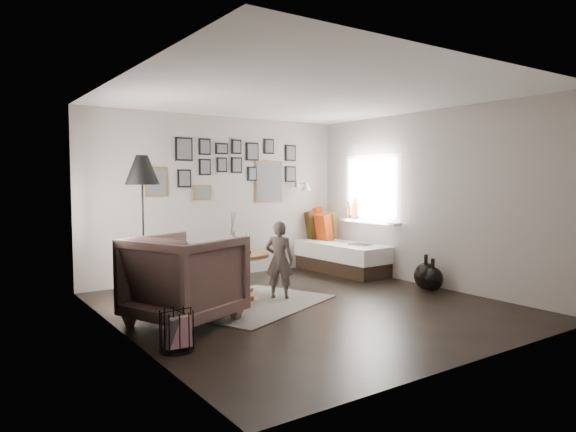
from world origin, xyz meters
TOP-DOWN VIEW (x-y plane):
  - ground at (0.00, 0.00)m, footprint 4.80×4.80m
  - wall_back at (0.00, 2.40)m, footprint 4.50×0.00m
  - wall_front at (0.00, -2.40)m, footprint 4.50×0.00m
  - wall_left at (-2.25, 0.00)m, footprint 0.00×4.80m
  - wall_right at (2.25, 0.00)m, footprint 0.00×4.80m
  - ceiling at (0.00, 0.00)m, footprint 4.80×4.80m
  - door_left at (-2.23, 1.20)m, footprint 0.00×2.14m
  - window_right at (2.18, 1.34)m, footprint 0.15×1.32m
  - gallery_wall at (0.29, 2.38)m, footprint 2.74×0.03m
  - wall_sconce at (1.55, 2.13)m, footprint 0.18×0.36m
  - rug at (-0.51, 0.45)m, footprint 2.30×1.99m
  - pedestal_table at (-0.51, 0.82)m, footprint 0.77×0.77m
  - vase at (-0.59, 0.84)m, footprint 0.22×0.22m
  - candles at (-0.40, 0.82)m, footprint 0.13×0.13m
  - daybed at (2.00, 1.87)m, footprint 1.03×2.29m
  - magazine_on_daybed at (2.00, 1.21)m, footprint 0.31×0.38m
  - armchair at (-1.56, 0.17)m, footprint 1.40×1.38m
  - armchair_cushion at (-1.53, 0.22)m, footprint 0.58×0.59m
  - floor_lamp at (-1.58, 1.46)m, footprint 0.44×0.44m
  - magazine_basket at (-2.00, -0.66)m, footprint 0.34×0.34m
  - demijohn_large at (1.99, -0.18)m, footprint 0.34×0.34m
  - demijohn_small at (2.00, -0.30)m, footprint 0.30×0.30m
  - child at (-0.07, 0.53)m, footprint 0.44×0.44m

SIDE VIEW (x-z plane):
  - ground at x=0.00m, z-range 0.00..0.00m
  - rug at x=-0.51m, z-range 0.00..0.01m
  - demijohn_small at x=2.00m, z-range -0.06..0.41m
  - magazine_basket at x=-2.00m, z-range 0.00..0.38m
  - demijohn_large at x=1.99m, z-range -0.06..0.45m
  - pedestal_table at x=-0.51m, z-range -0.02..0.59m
  - daybed at x=2.00m, z-range -0.21..0.88m
  - armchair_cushion at x=-1.53m, z-range 0.38..0.58m
  - armchair at x=-1.56m, z-range 0.00..0.98m
  - magazine_on_daybed at x=2.00m, z-range 0.50..0.52m
  - child at x=-0.07m, z-range 0.00..1.04m
  - candles at x=-0.40m, z-range 0.60..0.89m
  - vase at x=-0.59m, z-range 0.50..1.05m
  - window_right at x=2.18m, z-range 0.28..1.58m
  - door_left at x=-2.23m, z-range -0.02..2.12m
  - wall_back at x=0.00m, z-range -0.95..3.55m
  - wall_front at x=0.00m, z-range -0.95..3.55m
  - wall_left at x=-2.25m, z-range -1.10..3.70m
  - wall_right at x=2.25m, z-range -1.10..3.70m
  - wall_sconce at x=1.55m, z-range 1.38..1.54m
  - floor_lamp at x=-1.58m, z-range 0.69..2.58m
  - gallery_wall at x=0.29m, z-range 1.20..2.28m
  - ceiling at x=0.00m, z-range 2.60..2.60m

